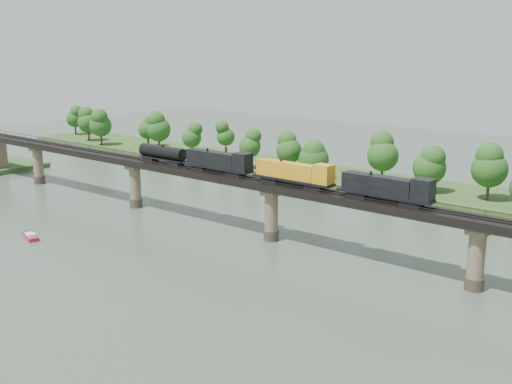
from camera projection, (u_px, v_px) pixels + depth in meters
The scene contains 7 objects.
ground at pixel (154, 284), 101.61m from camera, with size 400.00×400.00×0.00m, color #374638.
far_bank at pixel (403, 188), 165.19m from camera, with size 300.00×24.00×1.60m, color #29461C.
bridge at pixel (271, 213), 122.87m from camera, with size 236.00×30.00×11.50m.
bridge_superstructure at pixel (271, 181), 121.42m from camera, with size 220.00×4.90×0.75m.
far_treeline at pixel (368, 156), 165.09m from camera, with size 289.06×17.54×13.60m.
freight_train at pixel (266, 169), 121.73m from camera, with size 69.48×2.71×4.78m.
motorboat at pixel (31, 237), 124.70m from camera, with size 5.45×3.36×1.44m.
Camera 1 is at (73.39, -63.34, 37.41)m, focal length 45.00 mm.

